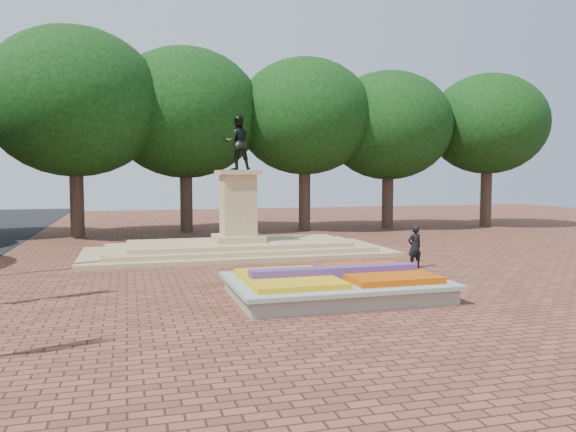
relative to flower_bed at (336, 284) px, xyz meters
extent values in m
plane|color=brown|center=(-1.03, 2.00, -0.38)|extent=(90.00, 90.00, 0.00)
cube|color=gray|center=(-0.03, 0.00, -0.15)|extent=(6.00, 4.00, 0.45)
cube|color=#A6B0A0|center=(-0.03, 0.00, 0.12)|extent=(6.30, 4.30, 0.12)
cube|color=#D0640B|center=(1.42, 0.00, 0.25)|extent=(2.60, 3.40, 0.22)
cube|color=yellow|center=(-1.48, 0.00, 0.24)|extent=(2.60, 3.40, 0.18)
cube|color=#4E2E81|center=(-0.03, 0.00, 0.34)|extent=(5.20, 0.55, 0.38)
cube|color=tan|center=(-1.03, 10.00, -0.28)|extent=(14.00, 6.00, 0.20)
cube|color=tan|center=(-1.03, 10.00, -0.08)|extent=(12.00, 5.00, 0.20)
cube|color=tan|center=(-1.03, 10.00, 0.12)|extent=(10.00, 4.00, 0.20)
cube|color=tan|center=(-1.03, 10.00, 0.37)|extent=(2.20, 2.20, 0.30)
cube|color=tan|center=(-1.03, 10.00, 1.92)|extent=(1.50, 1.50, 2.80)
cube|color=tan|center=(-1.03, 10.00, 3.42)|extent=(1.90, 1.90, 0.20)
imported|color=black|center=(-1.03, 10.00, 4.77)|extent=(1.22, 0.95, 2.50)
cylinder|color=#3B2B20|center=(-9.03, 20.00, 1.62)|extent=(0.80, 0.80, 4.00)
ellipsoid|color=black|center=(-9.03, 20.00, 6.32)|extent=(8.80, 8.80, 7.48)
cylinder|color=#3B2B20|center=(-2.03, 20.00, 1.62)|extent=(0.80, 0.80, 4.00)
ellipsoid|color=black|center=(-2.03, 20.00, 6.32)|extent=(8.80, 8.80, 7.48)
cylinder|color=#3B2B20|center=(4.97, 20.00, 1.62)|extent=(0.80, 0.80, 4.00)
ellipsoid|color=black|center=(4.97, 20.00, 6.32)|extent=(8.80, 8.80, 7.48)
cylinder|color=#3B2B20|center=(11.97, 20.00, 1.62)|extent=(0.80, 0.80, 4.00)
ellipsoid|color=black|center=(11.97, 20.00, 6.32)|extent=(8.80, 8.80, 7.48)
cylinder|color=#3B2B20|center=(18.97, 20.00, 1.62)|extent=(0.80, 0.80, 4.00)
ellipsoid|color=black|center=(18.97, 20.00, 6.32)|extent=(8.80, 8.80, 7.48)
imported|color=black|center=(4.90, 4.14, 0.47)|extent=(0.66, 0.47, 1.69)
camera|label=1|loc=(-5.96, -15.58, 3.22)|focal=35.00mm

